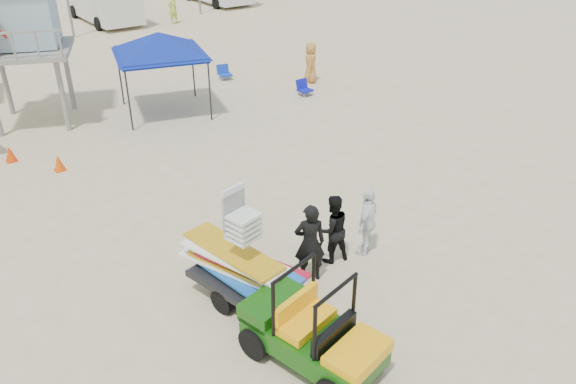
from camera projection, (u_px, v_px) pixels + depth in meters
ground at (355, 311)px, 11.47m from camera, size 140.00×140.00×0.00m
utility_cart at (314, 327)px, 9.80m from camera, size 1.76×2.70×1.89m
surf_trailer at (242, 261)px, 11.42m from camera, size 1.83×2.73×2.30m
man_left at (310, 243)px, 12.00m from camera, size 0.81×0.72×1.86m
man_mid at (332, 229)px, 12.66m from camera, size 0.93×0.79×1.67m
man_right at (367, 221)px, 12.93m from camera, size 1.07×0.81×1.69m
lifeguard_tower at (14, 20)px, 18.95m from camera, size 3.98×3.98×4.87m
canopy_blue at (158, 36)px, 20.16m from camera, size 3.74×3.74×3.43m
cone_near at (59, 163)px, 17.02m from camera, size 0.34×0.34×0.50m
cone_far at (10, 154)px, 17.58m from camera, size 0.34×0.34×0.50m
beach_chair_b at (304, 87)px, 23.14m from camera, size 0.56×0.60×0.64m
beach_chair_c at (224, 72)px, 25.04m from camera, size 0.65×0.71×0.64m
distant_beachgoers at (23, 64)px, 24.13m from camera, size 20.02×15.19×1.86m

